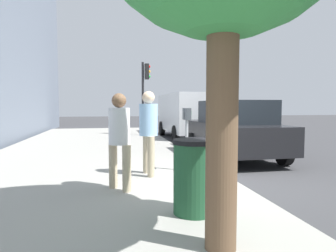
# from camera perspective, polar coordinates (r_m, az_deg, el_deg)

# --- Properties ---
(ground_plane) EXTENTS (80.00, 80.00, 0.00)m
(ground_plane) POSITION_cam_1_polar(r_m,az_deg,el_deg) (6.51, 11.02, -10.48)
(ground_plane) COLOR #38383A
(ground_plane) RESTS_ON ground
(sidewalk_slab) EXTENTS (28.00, 6.00, 0.15)m
(sidewalk_slab) POSITION_cam_1_polar(r_m,az_deg,el_deg) (6.07, -16.77, -10.92)
(sidewalk_slab) COLOR gray
(sidewalk_slab) RESTS_ON ground_plane
(parking_meter) EXTENTS (0.36, 0.12, 1.41)m
(parking_meter) POSITION_cam_1_polar(r_m,az_deg,el_deg) (6.64, 3.63, 0.06)
(parking_meter) COLOR gray
(parking_meter) RESTS_ON sidewalk_slab
(pedestrian_at_meter) EXTENTS (0.53, 0.38, 1.76)m
(pedestrian_at_meter) POSITION_cam_1_polar(r_m,az_deg,el_deg) (6.23, -3.77, 0.02)
(pedestrian_at_meter) COLOR tan
(pedestrian_at_meter) RESTS_ON sidewalk_slab
(pedestrian_bystander) EXTENTS (0.44, 0.37, 1.68)m
(pedestrian_bystander) POSITION_cam_1_polar(r_m,az_deg,el_deg) (5.18, -9.33, -1.55)
(pedestrian_bystander) COLOR tan
(pedestrian_bystander) RESTS_ON sidewalk_slab
(parked_sedan_near) EXTENTS (4.40, 1.97, 1.77)m
(parked_sedan_near) POSITION_cam_1_polar(r_m,az_deg,el_deg) (9.37, 12.47, -0.57)
(parked_sedan_near) COLOR black
(parked_sedan_near) RESTS_ON ground_plane
(parked_van_far) EXTENTS (5.21, 2.13, 2.18)m
(parked_van_far) POSITION_cam_1_polar(r_m,az_deg,el_deg) (14.71, 3.65, 2.52)
(parked_van_far) COLOR silver
(parked_van_far) RESTS_ON ground_plane
(traffic_signal) EXTENTS (0.24, 0.44, 3.60)m
(traffic_signal) POSITION_cam_1_polar(r_m,az_deg,el_deg) (14.84, -4.46, 7.62)
(traffic_signal) COLOR black
(traffic_signal) RESTS_ON sidewalk_slab
(trash_bin) EXTENTS (0.59, 0.59, 1.01)m
(trash_bin) POSITION_cam_1_polar(r_m,az_deg,el_deg) (4.09, 5.04, -9.60)
(trash_bin) COLOR #1E4C2D
(trash_bin) RESTS_ON sidewalk_slab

